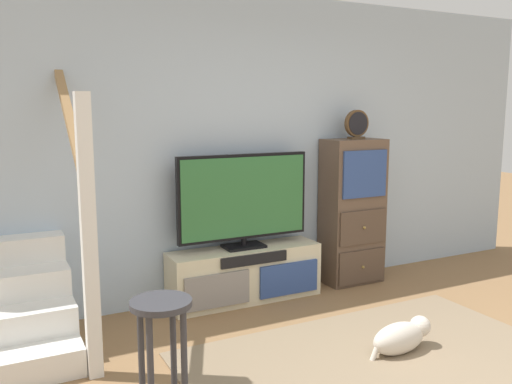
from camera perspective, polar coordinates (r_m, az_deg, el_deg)
name	(u,v)px	position (r m, az deg, el deg)	size (l,w,h in m)	color
back_wall	(261,146)	(4.95, 0.59, 4.91)	(6.40, 0.12, 2.70)	#A8BCD1
area_rug	(391,369)	(3.80, 14.26, -17.85)	(2.60, 1.80, 0.01)	#847056
media_console	(245,274)	(4.80, -1.16, -8.78)	(1.38, 0.38, 0.48)	beige
television	(244,199)	(4.65, -1.32, -0.71)	(1.22, 0.22, 0.83)	black
side_cabinet	(352,212)	(5.28, 10.27, -2.08)	(0.58, 0.38, 1.41)	brown
desk_clock	(357,125)	(5.18, 10.71, 7.10)	(0.25, 0.08, 0.28)	#4C3823
staircase	(4,294)	(4.34, -25.32, -9.81)	(1.00, 1.36, 2.20)	white
bar_stool_near	(162,330)	(3.05, -10.05, -14.28)	(0.34, 0.34, 0.67)	#333338
dog	(402,337)	(4.01, 15.30, -14.68)	(0.54, 0.23, 0.23)	beige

